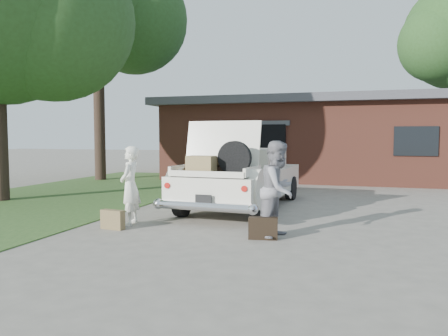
# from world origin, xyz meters

# --- Properties ---
(ground) EXTENTS (90.00, 90.00, 0.00)m
(ground) POSITION_xyz_m (0.00, 0.00, 0.00)
(ground) COLOR gray
(ground) RESTS_ON ground
(grass_strip) EXTENTS (6.00, 16.00, 0.02)m
(grass_strip) POSITION_xyz_m (-5.50, 3.00, 0.01)
(grass_strip) COLOR #2D4C1E
(grass_strip) RESTS_ON ground
(house) EXTENTS (12.80, 7.80, 3.30)m
(house) POSITION_xyz_m (0.98, 11.47, 1.67)
(house) COLOR brown
(house) RESTS_ON ground
(tree_back) EXTENTS (6.59, 5.73, 10.09)m
(tree_back) POSITION_xyz_m (-7.24, 7.37, 6.92)
(tree_back) COLOR #38281E
(tree_back) RESTS_ON ground
(sedan) EXTENTS (2.22, 5.16, 2.09)m
(sedan) POSITION_xyz_m (-0.07, 2.37, 0.75)
(sedan) COLOR white
(sedan) RESTS_ON ground
(woman_left) EXTENTS (0.47, 0.63, 1.56)m
(woman_left) POSITION_xyz_m (-1.66, -0.32, 0.78)
(woman_left) COLOR white
(woman_left) RESTS_ON ground
(woman_right) EXTENTS (0.84, 0.96, 1.68)m
(woman_right) POSITION_xyz_m (1.33, -0.52, 0.84)
(woman_right) COLOR gray
(woman_right) RESTS_ON ground
(suitcase_left) EXTENTS (0.49, 0.22, 0.37)m
(suitcase_left) POSITION_xyz_m (-1.77, -0.82, 0.18)
(suitcase_left) COLOR olive
(suitcase_left) RESTS_ON ground
(suitcase_right) EXTENTS (0.51, 0.23, 0.38)m
(suitcase_right) POSITION_xyz_m (1.12, -0.79, 0.19)
(suitcase_right) COLOR black
(suitcase_right) RESTS_ON ground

